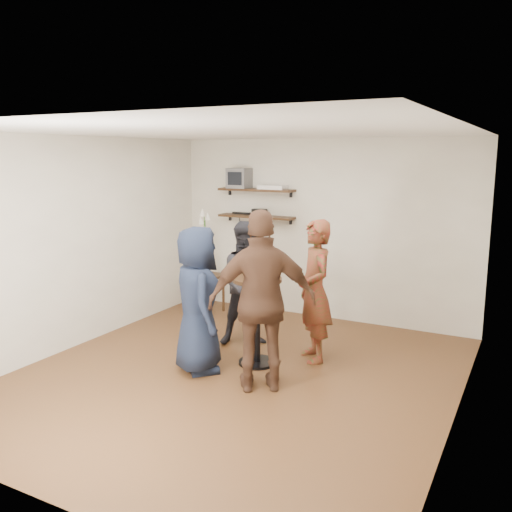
% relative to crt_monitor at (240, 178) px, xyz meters
% --- Properties ---
extents(room, '(4.58, 5.08, 2.68)m').
position_rel_crt_monitor_xyz_m(room, '(1.28, -2.38, -0.72)').
color(room, '#402914').
rests_on(room, ground).
extents(shelf_upper, '(1.20, 0.25, 0.04)m').
position_rel_crt_monitor_xyz_m(shelf_upper, '(0.28, 0.00, -0.17)').
color(shelf_upper, black).
rests_on(shelf_upper, room).
extents(shelf_lower, '(1.20, 0.25, 0.04)m').
position_rel_crt_monitor_xyz_m(shelf_lower, '(0.28, 0.00, -0.57)').
color(shelf_lower, black).
rests_on(shelf_lower, room).
extents(crt_monitor, '(0.32, 0.30, 0.30)m').
position_rel_crt_monitor_xyz_m(crt_monitor, '(0.00, 0.00, 0.00)').
color(crt_monitor, '#59595B').
rests_on(crt_monitor, shelf_upper).
extents(dvd_deck, '(0.40, 0.24, 0.06)m').
position_rel_crt_monitor_xyz_m(dvd_deck, '(0.56, 0.00, -0.12)').
color(dvd_deck, silver).
rests_on(dvd_deck, shelf_upper).
extents(radio, '(0.22, 0.10, 0.10)m').
position_rel_crt_monitor_xyz_m(radio, '(0.34, 0.00, -0.50)').
color(radio, black).
rests_on(radio, shelf_lower).
extents(power_strip, '(0.30, 0.05, 0.03)m').
position_rel_crt_monitor_xyz_m(power_strip, '(-0.00, 0.05, -0.54)').
color(power_strip, black).
rests_on(power_strip, shelf_lower).
extents(side_table, '(0.52, 0.52, 0.59)m').
position_rel_crt_monitor_xyz_m(side_table, '(-0.32, -0.51, -1.52)').
color(side_table, black).
rests_on(side_table, room).
extents(vase_lilies, '(0.20, 0.20, 1.02)m').
position_rel_crt_monitor_xyz_m(vase_lilies, '(-0.32, -0.51, -1.11)').
color(vase_lilies, white).
rests_on(vase_lilies, side_table).
extents(drinks_table, '(0.56, 0.56, 1.01)m').
position_rel_crt_monitor_xyz_m(drinks_table, '(1.33, -1.95, -1.37)').
color(drinks_table, black).
rests_on(drinks_table, room).
extents(wine_glass_fl, '(0.07, 0.07, 0.22)m').
position_rel_crt_monitor_xyz_m(wine_glass_fl, '(1.27, -1.98, -0.85)').
color(wine_glass_fl, silver).
rests_on(wine_glass_fl, drinks_table).
extents(wine_glass_fr, '(0.07, 0.07, 0.20)m').
position_rel_crt_monitor_xyz_m(wine_glass_fr, '(1.39, -1.99, -0.87)').
color(wine_glass_fr, silver).
rests_on(wine_glass_fr, drinks_table).
extents(wine_glass_bl, '(0.07, 0.07, 0.21)m').
position_rel_crt_monitor_xyz_m(wine_glass_bl, '(1.31, -1.90, -0.86)').
color(wine_glass_bl, silver).
rests_on(wine_glass_bl, drinks_table).
extents(wine_glass_br, '(0.06, 0.06, 0.19)m').
position_rel_crt_monitor_xyz_m(wine_glass_br, '(1.34, -1.95, -0.87)').
color(wine_glass_br, silver).
rests_on(wine_glass_br, drinks_table).
extents(person_plaid, '(0.69, 0.72, 1.65)m').
position_rel_crt_monitor_xyz_m(person_plaid, '(1.85, -1.52, -1.19)').
color(person_plaid, '#B4141E').
rests_on(person_plaid, room).
extents(person_dark, '(0.97, 0.93, 1.57)m').
position_rel_crt_monitor_xyz_m(person_dark, '(0.93, -1.41, -1.23)').
color(person_dark, black).
rests_on(person_dark, room).
extents(person_navy, '(0.92, 0.93, 1.62)m').
position_rel_crt_monitor_xyz_m(person_navy, '(0.84, -2.42, -1.21)').
color(person_navy, '#151D30').
rests_on(person_navy, room).
extents(person_brown, '(1.16, 0.96, 1.85)m').
position_rel_crt_monitor_xyz_m(person_brown, '(1.69, -2.53, -1.09)').
color(person_brown, '#482D1F').
rests_on(person_brown, room).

